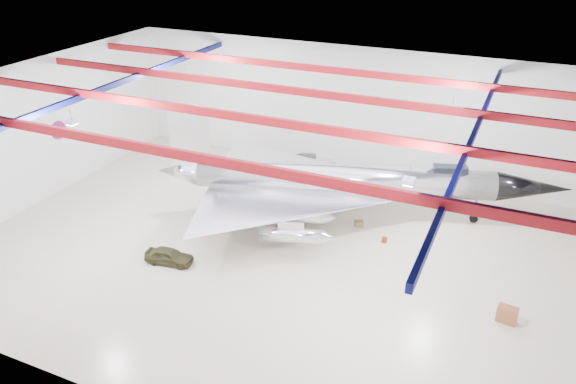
% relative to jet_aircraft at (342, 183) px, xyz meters
% --- Properties ---
extents(floor, '(40.00, 40.00, 0.00)m').
position_rel_jet_aircraft_xyz_m(floor, '(-2.77, -6.52, -2.73)').
color(floor, beige).
rests_on(floor, ground).
extents(wall_back, '(40.00, 0.00, 40.00)m').
position_rel_jet_aircraft_xyz_m(wall_back, '(-2.77, 8.48, 2.77)').
color(wall_back, silver).
rests_on(wall_back, floor).
extents(wall_left, '(0.00, 30.00, 30.00)m').
position_rel_jet_aircraft_xyz_m(wall_left, '(-22.77, -6.52, 2.77)').
color(wall_left, silver).
rests_on(wall_left, floor).
extents(ceiling, '(40.00, 40.00, 0.00)m').
position_rel_jet_aircraft_xyz_m(ceiling, '(-2.77, -6.52, 8.27)').
color(ceiling, '#0A0F38').
rests_on(ceiling, wall_back).
extents(ceiling_structure, '(39.50, 29.50, 1.08)m').
position_rel_jet_aircraft_xyz_m(ceiling_structure, '(-2.77, -6.52, 7.59)').
color(ceiling_structure, maroon).
rests_on(ceiling_structure, ceiling).
extents(wall_roundel, '(0.10, 1.50, 1.50)m').
position_rel_jet_aircraft_xyz_m(wall_roundel, '(-22.71, -4.52, 2.27)').
color(wall_roundel, '#B21414').
rests_on(wall_roundel, wall_left).
extents(jet_aircraft, '(29.72, 21.89, 8.33)m').
position_rel_jet_aircraft_xyz_m(jet_aircraft, '(0.00, 0.00, 0.00)').
color(jet_aircraft, silver).
rests_on(jet_aircraft, floor).
extents(jeep, '(3.37, 1.78, 1.09)m').
position_rel_jet_aircraft_xyz_m(jeep, '(-8.14, -10.82, -2.19)').
color(jeep, '#35331A').
rests_on(jeep, floor).
extents(desk, '(1.17, 0.70, 1.01)m').
position_rel_jet_aircraft_xyz_m(desk, '(12.65, -8.05, -2.23)').
color(desk, brown).
rests_on(desk, floor).
extents(crate_ply, '(0.63, 0.55, 0.39)m').
position_rel_jet_aircraft_xyz_m(crate_ply, '(-7.39, -2.12, -2.54)').
color(crate_ply, olive).
rests_on(crate_ply, floor).
extents(toolbox_red, '(0.56, 0.50, 0.32)m').
position_rel_jet_aircraft_xyz_m(toolbox_red, '(-6.31, 0.04, -2.57)').
color(toolbox_red, maroon).
rests_on(toolbox_red, floor).
extents(parts_bin, '(0.75, 0.69, 0.42)m').
position_rel_jet_aircraft_xyz_m(parts_bin, '(1.77, -1.06, -2.52)').
color(parts_bin, olive).
rests_on(parts_bin, floor).
extents(crate_small, '(0.35, 0.28, 0.24)m').
position_rel_jet_aircraft_xyz_m(crate_small, '(-7.26, 1.65, -2.61)').
color(crate_small, '#59595B').
rests_on(crate_small, floor).
extents(tool_chest, '(0.49, 0.49, 0.35)m').
position_rel_jet_aircraft_xyz_m(tool_chest, '(4.08, -2.47, -2.56)').
color(tool_chest, maroon).
rests_on(tool_chest, floor).
extents(oil_barrel, '(0.55, 0.47, 0.34)m').
position_rel_jet_aircraft_xyz_m(oil_barrel, '(-3.86, -0.58, -2.56)').
color(oil_barrel, olive).
rests_on(oil_barrel, floor).
extents(spares_box, '(0.36, 0.36, 0.31)m').
position_rel_jet_aircraft_xyz_m(spares_box, '(-0.54, 2.71, -2.58)').
color(spares_box, '#59595B').
rests_on(spares_box, floor).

